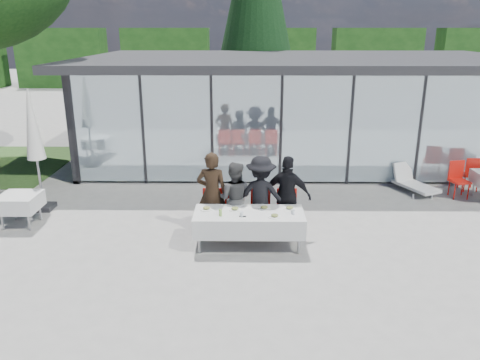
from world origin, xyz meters
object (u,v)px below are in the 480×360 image
diner_d (288,195)px  plate_c (264,208)px  diner_chair_d (287,209)px  plate_d (290,208)px  diner_chair_c (261,209)px  spare_chair_b (471,172)px  dining_table (249,222)px  diner_a (212,193)px  diner_chair_a (213,209)px  diner_c (261,195)px  diner_chair_b (234,209)px  juice_bottle (220,213)px  plate_a (206,209)px  plate_b (235,209)px  lounger (412,182)px  folded_eyeglasses (243,216)px  diner_b (234,198)px  market_umbrella (33,133)px  spare_table_left (20,202)px  spare_chair_a (458,177)px

diner_d → plate_c: diner_d is taller
diner_chair_d → plate_d: bearing=-89.7°
diner_chair_c → diner_d: diner_d is taller
plate_d → spare_chair_b: size_ratio=0.26×
diner_d → dining_table: bearing=58.3°
diner_a → diner_chair_a: (0.00, 0.07, -0.39)m
diner_chair_a → diner_c: diner_c is taller
diner_c → spare_chair_b: diner_c is taller
diner_d → diner_a: bearing=19.7°
dining_table → diner_d: bearing=38.6°
diner_chair_d → plate_c: bearing=-133.5°
diner_chair_b → juice_bottle: diner_chair_b is taller
plate_a → plate_b: (0.59, -0.02, 0.00)m
juice_bottle → lounger: bearing=36.0°
dining_table → folded_eyeglasses: size_ratio=16.14×
diner_chair_c → diner_d: size_ratio=0.56×
plate_b → dining_table: bearing=-23.4°
diner_b → diner_a: bearing=10.2°
diner_chair_a → diner_d: diner_d is taller
diner_d → plate_a: bearing=36.8°
lounger → market_umbrella: bearing=-171.1°
lounger → plate_c: bearing=-141.8°
diner_c → diner_d: diner_c is taller
plate_a → diner_b: bearing=43.1°
dining_table → plate_b: size_ratio=8.81×
dining_table → spare_table_left: size_ratio=2.63×
plate_b → diner_chair_d: bearing=28.7°
diner_d → plate_d: bearing=110.1°
spare_table_left → folded_eyeglasses: bearing=-14.0°
diner_b → market_umbrella: size_ratio=0.54×
plate_c → juice_bottle: juice_bottle is taller
folded_eyeglasses → diner_chair_a: bearing=124.3°
plate_c → spare_table_left: size_ratio=0.30×
diner_c → plate_c: size_ratio=6.86×
diner_chair_a → diner_a: bearing=-90.0°
diner_a → plate_c: 1.23m
plate_d → spare_chair_b: (5.35, 3.38, -0.24)m
dining_table → spare_chair_b: spare_chair_b is taller
plate_c → lounger: bearing=38.2°
diner_c → diner_chair_c: diner_c is taller
juice_bottle → spare_chair_a: 7.04m
spare_table_left → spare_chair_a: (10.88, 2.06, -0.02)m
plate_b → plate_d: (1.14, 0.06, 0.00)m
diner_d → juice_bottle: 1.67m
spare_chair_b → lounger: bearing=-179.9°
diner_a → plate_c: (1.12, -0.48, -0.15)m
juice_bottle → market_umbrella: 5.21m
juice_bottle → spare_chair_b: 7.75m
spare_chair_a → diner_c: bearing=-155.7°
diner_a → diner_chair_d: diner_a is taller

